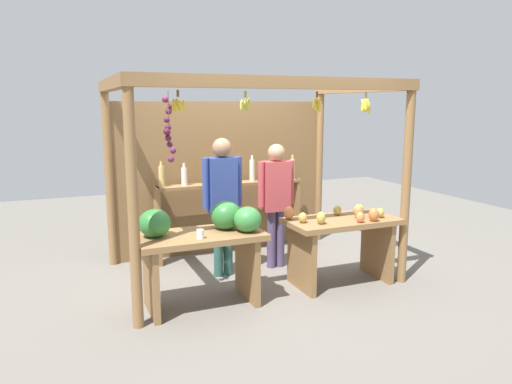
{
  "coord_description": "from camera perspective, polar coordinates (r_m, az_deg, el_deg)",
  "views": [
    {
      "loc": [
        -2.1,
        -5.2,
        2.02
      ],
      "look_at": [
        0.0,
        -0.19,
        1.03
      ],
      "focal_mm": 33.9,
      "sensor_mm": 36.0,
      "label": 1
    }
  ],
  "objects": [
    {
      "name": "ground_plane",
      "position": [
        5.96,
        -0.72,
        -9.44
      ],
      "size": [
        12.0,
        12.0,
        0.0
      ],
      "primitive_type": "plane",
      "color": "slate",
      "rests_on": "ground"
    },
    {
      "name": "vendor_woman",
      "position": [
        5.93,
        2.39,
        -0.32
      ],
      "size": [
        0.48,
        0.21,
        1.55
      ],
      "rotation": [
        0.0,
        0.0,
        -0.16
      ],
      "color": "#534367",
      "rests_on": "ground"
    },
    {
      "name": "market_stall",
      "position": [
        6.05,
        -2.35,
        3.88
      ],
      "size": [
        3.11,
        2.03,
        2.28
      ],
      "color": "olive",
      "rests_on": "ground"
    },
    {
      "name": "vendor_man",
      "position": [
        5.63,
        -3.98,
        -0.26
      ],
      "size": [
        0.48,
        0.22,
        1.64
      ],
      "rotation": [
        0.0,
        0.0,
        0.14
      ],
      "color": "#2D5C52",
      "rests_on": "ground"
    },
    {
      "name": "bottle_shelf_unit",
      "position": [
        6.41,
        -3.0,
        -0.6
      ],
      "size": [
        1.99,
        0.22,
        1.35
      ],
      "color": "olive",
      "rests_on": "ground"
    },
    {
      "name": "fruit_counter_left",
      "position": [
        4.86,
        -6.19,
        -5.55
      ],
      "size": [
        1.28,
        0.64,
        1.05
      ],
      "color": "olive",
      "rests_on": "ground"
    },
    {
      "name": "fruit_counter_right",
      "position": [
        5.54,
        10.04,
        -4.99
      ],
      "size": [
        1.27,
        0.64,
        0.9
      ],
      "color": "olive",
      "rests_on": "ground"
    }
  ]
}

